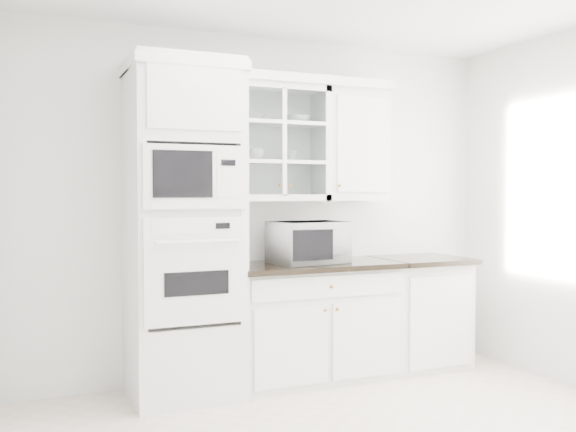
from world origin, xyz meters
name	(u,v)px	position (x,y,z in m)	size (l,w,h in m)	color
room_shell	(343,141)	(0.00, 0.43, 1.78)	(4.00, 3.50, 2.70)	white
oven_column	(184,230)	(-0.75, 1.42, 1.20)	(0.76, 0.68, 2.40)	white
base_cabinet_run	(312,320)	(0.28, 1.45, 0.46)	(1.32, 0.67, 0.92)	white
extra_base_cabinet	(419,311)	(1.28, 1.45, 0.46)	(0.72, 0.67, 0.92)	white
upper_cabinet_glass	(276,143)	(0.03, 1.58, 1.85)	(0.80, 0.33, 0.90)	white
upper_cabinet_solid	(352,146)	(0.71, 1.58, 1.85)	(0.55, 0.33, 0.90)	white
crown_molding	(265,79)	(-0.07, 1.56, 2.33)	(2.14, 0.38, 0.07)	white
countertop_microwave	(307,242)	(0.22, 1.42, 1.08)	(0.56, 0.46, 0.32)	white
bowl_a	(249,118)	(-0.18, 1.60, 2.04)	(0.24, 0.24, 0.06)	white
bowl_b	(298,120)	(0.21, 1.58, 2.04)	(0.19, 0.19, 0.06)	white
cup_a	(257,155)	(-0.13, 1.59, 1.76)	(0.12, 0.12, 0.09)	white
cup_b	(291,156)	(0.16, 1.59, 1.75)	(0.09, 0.09, 0.09)	white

